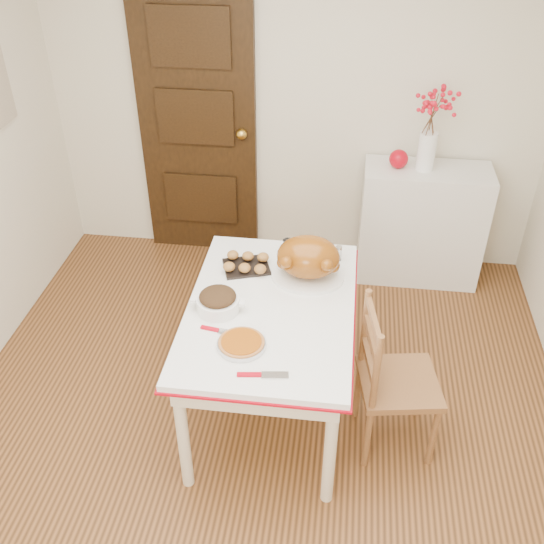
# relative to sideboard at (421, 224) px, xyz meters

# --- Properties ---
(floor) EXTENTS (3.50, 4.00, 0.00)m
(floor) POSITION_rel_sideboard_xyz_m (-0.95, -1.78, -0.44)
(floor) COLOR #402612
(floor) RESTS_ON ground
(wall_back) EXTENTS (3.50, 0.00, 2.50)m
(wall_back) POSITION_rel_sideboard_xyz_m (-0.95, 0.22, 0.81)
(wall_back) COLOR beige
(wall_back) RESTS_ON ground
(door_back) EXTENTS (0.85, 0.06, 2.06)m
(door_back) POSITION_rel_sideboard_xyz_m (-1.65, 0.19, 0.59)
(door_back) COLOR black
(door_back) RESTS_ON ground
(sideboard) EXTENTS (0.87, 0.39, 0.87)m
(sideboard) POSITION_rel_sideboard_xyz_m (0.00, 0.00, 0.00)
(sideboard) COLOR silver
(sideboard) RESTS_ON floor
(kitchen_table) EXTENTS (0.87, 1.28, 0.76)m
(kitchen_table) POSITION_rel_sideboard_xyz_m (-0.90, -1.49, -0.05)
(kitchen_table) COLOR white
(kitchen_table) RESTS_ON floor
(chair_oak) EXTENTS (0.46, 0.46, 0.90)m
(chair_oak) POSITION_rel_sideboard_xyz_m (-0.21, -1.62, 0.02)
(chair_oak) COLOR brown
(chair_oak) RESTS_ON floor
(berry_vase) EXTENTS (0.28, 0.28, 0.55)m
(berry_vase) POSITION_rel_sideboard_xyz_m (-0.04, 0.00, 0.71)
(berry_vase) COLOR white
(berry_vase) RESTS_ON sideboard
(apple) EXTENTS (0.13, 0.13, 0.13)m
(apple) POSITION_rel_sideboard_xyz_m (-0.22, 0.00, 0.50)
(apple) COLOR #AC0413
(apple) RESTS_ON sideboard
(turkey_platter) EXTENTS (0.48, 0.44, 0.25)m
(turkey_platter) POSITION_rel_sideboard_xyz_m (-0.73, -1.22, 0.45)
(turkey_platter) COLOR #88420D
(turkey_platter) RESTS_ON kitchen_table
(pumpkin_pie) EXTENTS (0.26, 0.26, 0.05)m
(pumpkin_pie) POSITION_rel_sideboard_xyz_m (-0.99, -1.81, 0.35)
(pumpkin_pie) COLOR #904209
(pumpkin_pie) RESTS_ON kitchen_table
(stuffing_dish) EXTENTS (0.32, 0.27, 0.11)m
(stuffing_dish) POSITION_rel_sideboard_xyz_m (-1.16, -1.55, 0.38)
(stuffing_dish) COLOR #392212
(stuffing_dish) RESTS_ON kitchen_table
(rolls_tray) EXTENTS (0.30, 0.26, 0.07)m
(rolls_tray) POSITION_rel_sideboard_xyz_m (-1.08, -1.17, 0.36)
(rolls_tray) COLOR #9D612C
(rolls_tray) RESTS_ON kitchen_table
(pie_server) EXTENTS (0.24, 0.09, 0.01)m
(pie_server) POSITION_rel_sideboard_xyz_m (-0.87, -1.99, 0.33)
(pie_server) COLOR silver
(pie_server) RESTS_ON kitchen_table
(carving_knife) EXTENTS (0.26, 0.10, 0.01)m
(carving_knife) POSITION_rel_sideboard_xyz_m (-1.09, -1.72, 0.33)
(carving_knife) COLOR silver
(carving_knife) RESTS_ON kitchen_table
(drinking_glass) EXTENTS (0.07, 0.07, 0.10)m
(drinking_glass) POSITION_rel_sideboard_xyz_m (-0.87, -1.00, 0.38)
(drinking_glass) COLOR white
(drinking_glass) RESTS_ON kitchen_table
(shaker_pair) EXTENTS (0.09, 0.05, 0.09)m
(shaker_pair) POSITION_rel_sideboard_xyz_m (-0.60, -1.02, 0.37)
(shaker_pair) COLOR white
(shaker_pair) RESTS_ON kitchen_table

